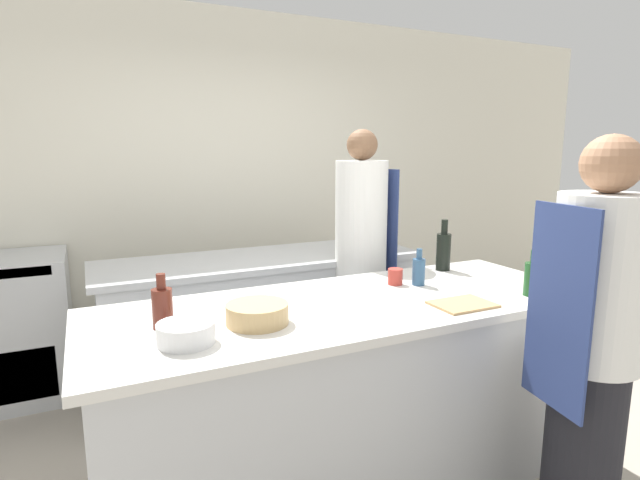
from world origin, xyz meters
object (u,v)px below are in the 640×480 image
(chef_at_stove, at_px, (361,264))
(bottle_vinegar, at_px, (419,271))
(cup, at_px, (395,277))
(bottle_wine, at_px, (444,250))
(chef_at_prep_near, at_px, (592,347))
(bowl_prep_small, at_px, (186,333))
(bowl_mixing_large, at_px, (257,314))
(bottle_olive_oil, at_px, (533,278))
(bottle_cooking_oil, at_px, (162,307))

(chef_at_stove, height_order, bottle_vinegar, chef_at_stove)
(cup, bearing_deg, bottle_wine, 18.97)
(chef_at_prep_near, distance_m, bowl_prep_small, 1.64)
(cup, bearing_deg, bowl_mixing_large, -162.72)
(chef_at_prep_near, xyz_separation_m, bottle_wine, (0.13, 1.11, 0.19))
(chef_at_stove, distance_m, bottle_olive_oil, 1.17)
(bowl_prep_small, bearing_deg, cup, 17.06)
(bottle_cooking_oil, bearing_deg, bottle_olive_oil, -10.27)
(bottle_vinegar, xyz_separation_m, bowl_prep_small, (-1.31, -0.31, -0.04))
(bowl_prep_small, bearing_deg, bottle_olive_oil, -3.61)
(bottle_wine, bearing_deg, chef_at_prep_near, -96.67)
(chef_at_prep_near, xyz_separation_m, bottle_olive_oil, (0.18, 0.48, 0.16))
(bowl_mixing_large, relative_size, bowl_prep_small, 1.21)
(chef_at_stove, bearing_deg, bottle_olive_oil, 5.47)
(chef_at_stove, height_order, bowl_mixing_large, chef_at_stove)
(bottle_wine, distance_m, bowl_prep_small, 1.74)
(cup, bearing_deg, bottle_cooking_oil, -172.86)
(bottle_olive_oil, height_order, bottle_cooking_oil, bottle_olive_oil)
(bottle_vinegar, relative_size, cup, 2.29)
(bowl_prep_small, bearing_deg, chef_at_prep_near, -20.94)
(bottle_cooking_oil, distance_m, bowl_mixing_large, 0.39)
(chef_at_prep_near, height_order, cup, chef_at_prep_near)
(chef_at_stove, distance_m, bottle_vinegar, 0.69)
(bottle_wine, xyz_separation_m, cup, (-0.46, -0.16, -0.08))
(chef_at_stove, xyz_separation_m, bottle_vinegar, (-0.03, -0.68, 0.11))
(chef_at_prep_near, height_order, chef_at_stove, chef_at_stove)
(chef_at_prep_near, distance_m, bottle_olive_oil, 0.54)
(bottle_vinegar, height_order, bowl_mixing_large, bottle_vinegar)
(bowl_mixing_large, bearing_deg, chef_at_stove, 41.08)
(bottle_vinegar, bearing_deg, bowl_prep_small, -166.86)
(chef_at_stove, relative_size, bottle_vinegar, 8.94)
(chef_at_stove, height_order, bottle_olive_oil, chef_at_stove)
(bottle_vinegar, distance_m, bottle_cooking_oil, 1.37)
(bowl_prep_small, relative_size, cup, 2.50)
(bottle_wine, height_order, bottle_cooking_oil, bottle_wine)
(bottle_olive_oil, bearing_deg, bottle_wine, 94.81)
(chef_at_stove, distance_m, bottle_wine, 0.58)
(bottle_olive_oil, relative_size, bowl_mixing_large, 0.88)
(bottle_wine, height_order, cup, bottle_wine)
(bowl_prep_small, height_order, cup, cup)
(bowl_mixing_large, bearing_deg, bottle_cooking_oil, 162.28)
(bottle_vinegar, xyz_separation_m, bowl_mixing_large, (-1.00, -0.21, -0.04))
(chef_at_prep_near, xyz_separation_m, bottle_vinegar, (-0.22, 0.89, 0.15))
(bottle_vinegar, distance_m, bowl_mixing_large, 1.02)
(chef_at_prep_near, bearing_deg, chef_at_stove, 16.85)
(bottle_olive_oil, relative_size, bowl_prep_small, 1.06)
(bottle_olive_oil, height_order, bottle_vinegar, bottle_olive_oil)
(chef_at_stove, xyz_separation_m, bowl_prep_small, (-1.35, -0.99, 0.07))
(bottle_vinegar, bearing_deg, bowl_mixing_large, -167.93)
(chef_at_stove, bearing_deg, cup, -25.95)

